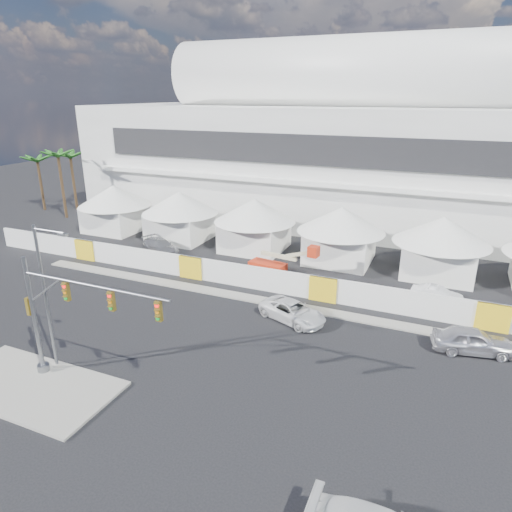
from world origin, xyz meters
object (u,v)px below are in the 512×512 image
at_px(pickup_curb, 293,311).
at_px(lot_car_a, 437,295).
at_px(boom_lift, 274,265).
at_px(lot_car_c, 161,246).
at_px(traffic_mast, 61,316).
at_px(streetlight_median, 47,289).
at_px(sedan_silver, 473,340).

xyz_separation_m(pickup_curb, lot_car_a, (9.39, 7.28, -0.06)).
distance_m(lot_car_a, boom_lift, 13.86).
xyz_separation_m(pickup_curb, lot_car_c, (-17.34, 8.77, -0.01)).
relative_size(traffic_mast, streetlight_median, 1.10).
height_order(sedan_silver, streetlight_median, streetlight_median).
xyz_separation_m(pickup_curb, traffic_mast, (-9.22, -12.02, 3.41)).
relative_size(pickup_curb, lot_car_a, 1.30).
relative_size(sedan_silver, lot_car_c, 1.01).
bearing_deg(traffic_mast, streetlight_median, 153.78).
height_order(streetlight_median, boom_lift, streetlight_median).
height_order(pickup_curb, traffic_mast, traffic_mast).
relative_size(sedan_silver, traffic_mast, 0.51).
bearing_deg(sedan_silver, streetlight_median, 105.71).
distance_m(traffic_mast, boom_lift, 20.68).
height_order(traffic_mast, boom_lift, traffic_mast).
bearing_deg(traffic_mast, lot_car_c, 111.31).
xyz_separation_m(lot_car_c, streetlight_median, (6.45, -19.97, 4.43)).
bearing_deg(streetlight_median, sedan_silver, 27.09).
relative_size(pickup_curb, lot_car_c, 1.05).
xyz_separation_m(pickup_curb, streetlight_median, (-10.88, -11.20, 4.43)).
bearing_deg(traffic_mast, sedan_silver, 30.57).
relative_size(lot_car_a, boom_lift, 0.58).
height_order(sedan_silver, traffic_mast, traffic_mast).
relative_size(streetlight_median, boom_lift, 1.29).
bearing_deg(lot_car_a, pickup_curb, 131.59).
xyz_separation_m(sedan_silver, streetlight_median, (-22.71, -11.62, 4.31)).
bearing_deg(sedan_silver, boom_lift, 54.11).
bearing_deg(pickup_curb, boom_lift, 51.09).
bearing_deg(pickup_curb, traffic_mast, 163.98).
bearing_deg(lot_car_c, sedan_silver, -81.66).
relative_size(pickup_curb, boom_lift, 0.76).
relative_size(lot_car_c, boom_lift, 0.72).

